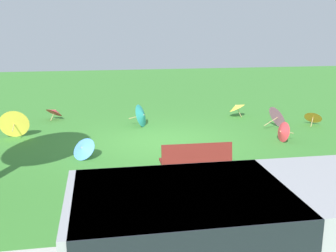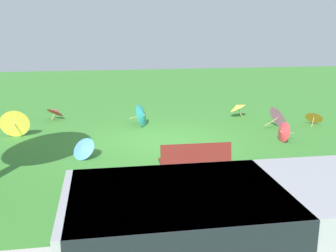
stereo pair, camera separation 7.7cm
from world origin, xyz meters
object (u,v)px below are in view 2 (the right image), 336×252
park_bench (195,161)px  parasol_blue_0 (83,148)px  parasol_yellow_1 (237,107)px  parasol_red_0 (282,132)px  van_dark (237,233)px  parasol_teal_0 (143,115)px  parasol_yellow_0 (15,122)px  parasol_red_1 (55,111)px  parasol_orange_0 (314,117)px  parasol_pink_1 (279,117)px

park_bench → parasol_blue_0: 3.26m
park_bench → parasol_yellow_1: 6.73m
parasol_red_0 → van_dark: bearing=60.8°
parasol_teal_0 → parasol_yellow_1: parasol_teal_0 is taller
parasol_yellow_1 → van_dark: bearing=71.1°
parasol_yellow_0 → parasol_red_0: size_ratio=1.45×
parasol_teal_0 → parasol_blue_0: bearing=58.8°
parasol_yellow_1 → parasol_red_1: bearing=-6.0°
parasol_orange_0 → parasol_red_0: bearing=41.4°
park_bench → parasol_yellow_0: (4.74, -4.49, -0.00)m
parasol_red_0 → parasol_yellow_1: bearing=-85.8°
parasol_teal_0 → park_bench: bearing=97.2°
parasol_red_1 → parasol_blue_0: bearing=103.9°
parasol_red_1 → parasol_orange_0: bearing=165.2°
parasol_yellow_1 → parasol_pink_1: bearing=114.4°
parasol_teal_0 → parasol_pink_1: 4.66m
parasol_yellow_0 → parasol_red_0: (-8.04, 1.92, -0.15)m
park_bench → parasol_red_1: (3.75, -6.72, -0.14)m
parasol_blue_0 → parasol_yellow_1: 6.91m
parasol_yellow_0 → parasol_orange_0: size_ratio=1.20×
parasol_yellow_0 → parasol_pink_1: size_ratio=1.02×
parasol_orange_0 → parasol_red_1: 9.34m
parasol_yellow_1 → parasol_orange_0: bearing=143.2°
parasol_teal_0 → parasol_orange_0: parasol_teal_0 is taller
parasol_red_1 → parasol_yellow_1: parasol_yellow_1 is taller
parasol_yellow_0 → parasol_red_1: size_ratio=1.09×
van_dark → park_bench: size_ratio=2.87×
parasol_red_1 → parasol_pink_1: bearing=161.2°
parasol_blue_0 → parasol_pink_1: size_ratio=0.89×
van_dark → parasol_pink_1: size_ratio=5.06×
park_bench → parasol_red_0: size_ratio=2.52×
parasol_orange_0 → van_dark: bearing=55.8°
parasol_yellow_0 → parasol_blue_0: 3.32m
van_dark → parasol_red_1: size_ratio=5.43×
van_dark → parasol_teal_0: van_dark is taller
park_bench → parasol_yellow_1: bearing=-116.9°
park_bench → parasol_pink_1: (-3.89, -4.12, -0.06)m
parasol_red_0 → parasol_red_1: bearing=-30.5°
parasol_blue_0 → van_dark: bearing=109.8°
parasol_orange_0 → parasol_yellow_1: parasol_yellow_1 is taller
parasol_teal_0 → parasol_orange_0: bearing=172.0°
parasol_pink_1 → parasol_teal_0: bearing=-12.9°
park_bench → parasol_yellow_0: parasol_yellow_0 is taller
parasol_yellow_0 → parasol_yellow_1: size_ratio=1.09×
parasol_red_1 → parasol_yellow_1: bearing=174.0°
parasol_orange_0 → parasol_blue_0: bearing=16.6°
parasol_blue_0 → parasol_orange_0: parasol_blue_0 is taller
parasol_red_0 → parasol_pink_1: parasol_pink_1 is taller
parasol_red_0 → parasol_yellow_0: bearing=-13.5°
park_bench → parasol_red_1: park_bench is taller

